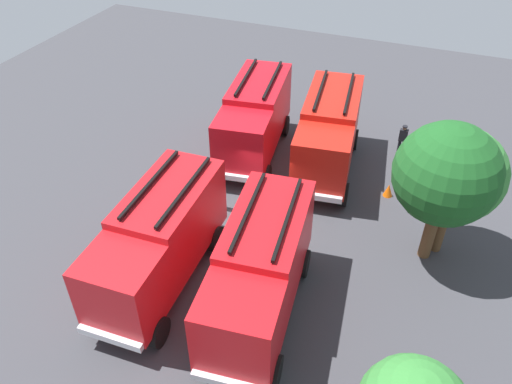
{
  "coord_description": "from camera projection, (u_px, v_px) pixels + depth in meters",
  "views": [
    {
      "loc": [
        16.04,
        6.38,
        14.84
      ],
      "look_at": [
        0.0,
        0.0,
        1.4
      ],
      "focal_mm": 35.34,
      "sensor_mm": 36.0,
      "label": 1
    }
  ],
  "objects": [
    {
      "name": "fire_truck_2",
      "position": [
        329.0,
        132.0,
        24.4
      ],
      "size": [
        7.46,
        3.52,
        3.88
      ],
      "rotation": [
        0.0,
        0.0,
        0.13
      ],
      "color": "red",
      "rests_on": "ground"
    },
    {
      "name": "fire_truck_0",
      "position": [
        254.0,
        117.0,
        25.53
      ],
      "size": [
        7.48,
        3.59,
        3.88
      ],
      "rotation": [
        0.0,
        0.0,
        0.14
      ],
      "color": "red",
      "rests_on": "ground"
    },
    {
      "name": "traffic_cone_1",
      "position": [
        236.0,
        113.0,
        29.63
      ],
      "size": [
        0.46,
        0.46,
        0.65
      ],
      "primitive_type": "cone",
      "color": "#F2600C",
      "rests_on": "ground"
    },
    {
      "name": "fire_truck_1",
      "position": [
        159.0,
        239.0,
        18.44
      ],
      "size": [
        7.29,
        2.98,
        3.88
      ],
      "rotation": [
        0.0,
        0.0,
        0.04
      ],
      "color": "red",
      "rests_on": "ground"
    },
    {
      "name": "fire_truck_3",
      "position": [
        260.0,
        270.0,
        17.23
      ],
      "size": [
        7.43,
        3.42,
        3.88
      ],
      "rotation": [
        0.0,
        0.0,
        0.11
      ],
      "color": "red",
      "rests_on": "ground"
    },
    {
      "name": "traffic_cone_2",
      "position": [
        171.0,
        193.0,
        23.56
      ],
      "size": [
        0.48,
        0.48,
        0.69
      ],
      "primitive_type": "cone",
      "color": "#F2600C",
      "rests_on": "ground"
    },
    {
      "name": "ground_plane",
      "position": [
        256.0,
        216.0,
        22.74
      ],
      "size": [
        46.3,
        46.3,
        0.0
      ],
      "primitive_type": "plane",
      "color": "#38383D"
    },
    {
      "name": "firefighter_0",
      "position": [
        216.0,
        190.0,
        22.57
      ],
      "size": [
        0.3,
        0.42,
        1.83
      ],
      "rotation": [
        0.0,
        0.0,
        3.14
      ],
      "color": "black",
      "rests_on": "ground"
    },
    {
      "name": "tree_0",
      "position": [
        457.0,
        175.0,
        18.79
      ],
      "size": [
        3.65,
        3.65,
        5.65
      ],
      "color": "brown",
      "rests_on": "ground"
    },
    {
      "name": "firefighter_1",
      "position": [
        227.0,
        124.0,
        27.31
      ],
      "size": [
        0.45,
        0.29,
        1.73
      ],
      "rotation": [
        0.0,
        0.0,
        1.7
      ],
      "color": "black",
      "rests_on": "ground"
    },
    {
      "name": "tree_1",
      "position": [
        446.0,
        175.0,
        18.31
      ],
      "size": [
        3.92,
        3.92,
        6.08
      ],
      "color": "brown",
      "rests_on": "ground"
    },
    {
      "name": "traffic_cone_0",
      "position": [
        388.0,
        190.0,
        23.75
      ],
      "size": [
        0.44,
        0.44,
        0.63
      ],
      "primitive_type": "cone",
      "color": "#F2600C",
      "rests_on": "ground"
    },
    {
      "name": "firefighter_3",
      "position": [
        403.0,
        138.0,
        26.33
      ],
      "size": [
        0.26,
        0.42,
        1.61
      ],
      "rotation": [
        0.0,
        0.0,
        3.13
      ],
      "color": "black",
      "rests_on": "ground"
    }
  ]
}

